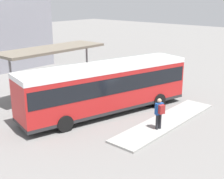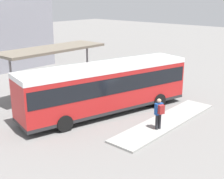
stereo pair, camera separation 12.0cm
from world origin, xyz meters
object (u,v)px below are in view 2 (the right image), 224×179
bicycle_orange (153,77)px  bicycle_blue (147,75)px  city_bus (106,85)px  pedestrian_waiting (159,112)px  bicycle_red (159,79)px  bicycle_green (139,75)px

bicycle_orange → bicycle_blue: bearing=161.0°
city_bus → pedestrian_waiting: 4.19m
bicycle_red → bicycle_green: bearing=-175.7°
city_bus → pedestrian_waiting: bearing=-78.7°
bicycle_blue → pedestrian_waiting: bearing=138.7°
city_bus → bicycle_green: city_bus is taller
bicycle_red → bicycle_green: size_ratio=0.97×
pedestrian_waiting → bicycle_green: bearing=-28.3°
city_bus → bicycle_orange: 8.68m
bicycle_red → bicycle_blue: (0.30, 1.49, 0.03)m
bicycle_green → bicycle_orange: bearing=172.4°
city_bus → bicycle_green: 9.11m
bicycle_orange → bicycle_green: (-0.04, 1.49, -0.03)m
bicycle_blue → bicycle_green: bearing=24.8°
bicycle_orange → pedestrian_waiting: bearing=-61.2°
city_bus → bicycle_green: bearing=37.8°
bicycle_blue → bicycle_green: bicycle_blue is taller
bicycle_red → bicycle_green: (0.10, 2.23, 0.01)m
pedestrian_waiting → bicycle_green: 11.47m
city_bus → pedestrian_waiting: (-0.22, -4.12, -0.71)m
bicycle_red → bicycle_blue: 1.52m
city_bus → bicycle_green: (8.25, 3.57, -1.49)m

